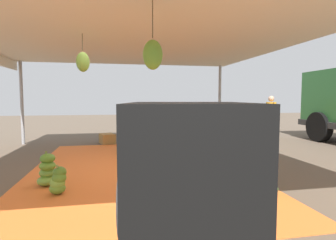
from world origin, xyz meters
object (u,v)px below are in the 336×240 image
banana_bunch_3 (223,160)px  worker_0 (271,114)px  banana_bunch_0 (181,159)px  banana_bunch_5 (47,171)px  banana_bunch_8 (199,161)px  crate_0 (107,139)px  crate_1 (108,138)px  banana_bunch_7 (169,142)px  banana_bunch_2 (58,181)px  banana_bunch_6 (227,183)px  banana_bunch_4 (125,145)px  banana_bunch_10 (148,154)px  banana_bunch_9 (152,143)px  banana_bunch_1 (266,179)px

banana_bunch_3 → worker_0: 5.47m
banana_bunch_0 → banana_bunch_5: size_ratio=0.86×
banana_bunch_8 → worker_0: (-3.99, 3.96, 0.66)m
crate_0 → crate_1: (-0.24, 0.03, -0.02)m
banana_bunch_7 → banana_bunch_2: bearing=-35.5°
banana_bunch_6 → crate_0: (-5.35, -1.83, -0.06)m
banana_bunch_4 → banana_bunch_10: size_ratio=0.96×
banana_bunch_6 → banana_bunch_10: banana_bunch_6 is taller
banana_bunch_9 → worker_0: bearing=107.6°
banana_bunch_6 → worker_0: bearing=143.3°
banana_bunch_1 → banana_bunch_8: banana_bunch_8 is taller
banana_bunch_2 → banana_bunch_10: bearing=137.9°
banana_bunch_1 → banana_bunch_10: size_ratio=1.04×
worker_0 → crate_1: size_ratio=3.07×
banana_bunch_1 → banana_bunch_10: (-2.28, -1.53, -0.01)m
banana_bunch_0 → banana_bunch_9: banana_bunch_0 is taller
banana_bunch_5 → banana_bunch_9: (-2.79, 2.14, -0.06)m
banana_bunch_1 → crate_0: (-5.30, -2.49, -0.07)m
banana_bunch_0 → banana_bunch_3: banana_bunch_3 is taller
banana_bunch_2 → banana_bunch_7: size_ratio=0.94×
banana_bunch_8 → banana_bunch_9: 2.62m
banana_bunch_2 → banana_bunch_8: bearing=106.4°
banana_bunch_8 → banana_bunch_10: 1.33m
banana_bunch_3 → banana_bunch_4: 3.10m
banana_bunch_7 → worker_0: size_ratio=0.31×
worker_0 → banana_bunch_0: bearing=-49.1°
banana_bunch_2 → banana_bunch_8: 2.53m
banana_bunch_0 → worker_0: (-3.66, 4.23, 0.69)m
crate_1 → banana_bunch_9: bearing=36.2°
banana_bunch_6 → crate_0: 5.65m
banana_bunch_1 → crate_1: bearing=-156.1°
banana_bunch_3 → crate_1: bearing=-153.2°
banana_bunch_7 → banana_bunch_8: (2.58, 0.08, 0.03)m
banana_bunch_6 → crate_0: bearing=-161.1°
banana_bunch_2 → banana_bunch_7: banana_bunch_7 is taller
banana_bunch_10 → crate_1: banana_bunch_10 is taller
banana_bunch_10 → worker_0: (-2.99, 4.83, 0.69)m
banana_bunch_4 → banana_bunch_10: bearing=18.0°
banana_bunch_2 → worker_0: 7.96m
banana_bunch_0 → crate_0: size_ratio=0.90×
worker_0 → crate_1: worker_0 is taller
banana_bunch_4 → banana_bunch_9: banana_bunch_4 is taller
banana_bunch_3 → banana_bunch_5: 3.12m
crate_0 → banana_bunch_0: bearing=22.9°
banana_bunch_3 → banana_bunch_10: banana_bunch_3 is taller
banana_bunch_7 → banana_bunch_5: bearing=-42.9°
banana_bunch_8 → crate_1: (-4.26, -1.80, -0.11)m
banana_bunch_10 → crate_1: (-3.26, -0.92, -0.09)m
banana_bunch_0 → banana_bunch_3: size_ratio=0.81×
crate_0 → banana_bunch_1: bearing=25.1°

